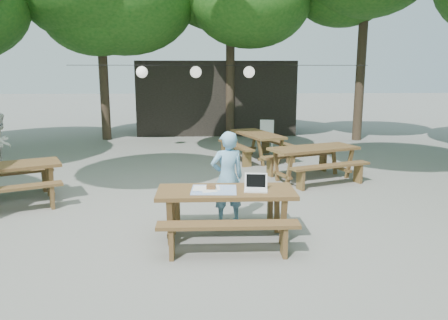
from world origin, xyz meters
The scene contains 12 objects.
ground centered at (0.00, 0.00, 0.00)m, with size 80.00×80.00×0.00m, color slate.
pavilion centered at (0.50, 10.50, 1.40)m, with size 6.00×3.00×2.80m, color black.
main_picnic_table centered at (0.37, -1.20, 0.39)m, with size 2.00×1.58×0.75m.
picnic_table_nw centered at (-3.67, 0.66, 0.39)m, with size 2.39×2.24×0.75m.
picnic_table_ne centered at (2.52, 2.31, 0.39)m, with size 2.34×2.16×0.75m.
picnic_table_far_e centered at (1.51, 4.60, 0.39)m, with size 2.12×2.31×0.75m.
woman centered at (0.43, -0.48, 0.76)m, with size 0.55×0.36×1.51m, color #7BB6E0.
second_person centered at (-4.92, 3.41, 0.73)m, with size 0.71×0.55×1.46m, color silver.
plastic_chair centered at (2.01, 6.34, 0.26)m, with size 0.52×0.52×0.90m.
laptop centered at (0.81, -1.22, 0.81)m, with size 0.36×0.30×0.24m.
tabletop_clutter centered at (0.18, -1.19, 0.76)m, with size 0.68×0.58×0.08m.
paper_lanterns centered at (-0.19, 6.00, 2.40)m, with size 9.00×0.34×0.38m.
Camera 1 is at (0.09, -7.31, 2.46)m, focal length 35.00 mm.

